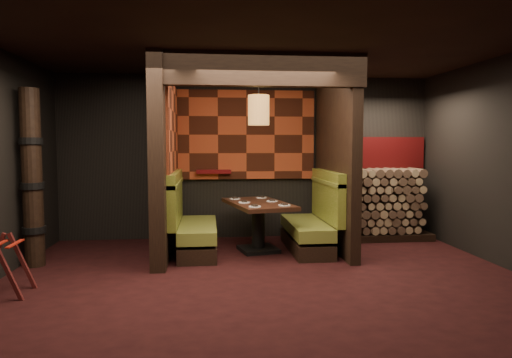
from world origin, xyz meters
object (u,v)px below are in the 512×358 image
object	(u,v)px
luggage_rack	(0,264)
firewood_stack	(380,204)
booth_bench_left	(191,227)
totem_column	(32,179)
booth_bench_right	(313,224)
pendant_lamp	(259,110)
dining_table	(258,217)

from	to	relation	value
luggage_rack	firewood_stack	size ratio (longest dim) A/B	0.40
booth_bench_left	totem_column	size ratio (longest dim) A/B	0.67
booth_bench_right	booth_bench_left	bearing A→B (deg)	180.00
booth_bench_left	pendant_lamp	size ratio (longest dim) A/B	1.76
booth_bench_right	firewood_stack	xyz separation A→B (m)	(1.35, 0.70, 0.21)
booth_bench_right	totem_column	size ratio (longest dim) A/B	0.67
booth_bench_left	firewood_stack	size ratio (longest dim) A/B	0.92
dining_table	booth_bench_left	bearing A→B (deg)	179.36
firewood_stack	booth_bench_left	bearing A→B (deg)	-167.83
dining_table	totem_column	size ratio (longest dim) A/B	0.66
luggage_rack	totem_column	size ratio (longest dim) A/B	0.29
pendant_lamp	totem_column	xyz separation A→B (m)	(-3.12, -0.49, -0.98)
luggage_rack	firewood_stack	distance (m)	5.81
pendant_lamp	firewood_stack	bearing A→B (deg)	18.98
dining_table	luggage_rack	xyz separation A→B (m)	(-3.04, -1.76, -0.18)
firewood_stack	pendant_lamp	bearing A→B (deg)	-161.02
booth_bench_right	dining_table	world-z (taller)	booth_bench_right
totem_column	luggage_rack	bearing A→B (deg)	-86.24
booth_bench_left	luggage_rack	distance (m)	2.68
booth_bench_left	totem_column	xyz separation A→B (m)	(-2.09, -0.55, 0.79)
booth_bench_right	pendant_lamp	size ratio (longest dim) A/B	1.76
booth_bench_left	booth_bench_right	size ratio (longest dim) A/B	1.00
firewood_stack	booth_bench_right	bearing A→B (deg)	-152.65
booth_bench_left	booth_bench_right	xyz separation A→B (m)	(1.89, 0.00, 0.00)
totem_column	firewood_stack	distance (m)	5.51
booth_bench_right	totem_column	xyz separation A→B (m)	(-3.98, -0.55, 0.79)
booth_bench_right	firewood_stack	world-z (taller)	firewood_stack
pendant_lamp	luggage_rack	distance (m)	3.93
dining_table	totem_column	bearing A→B (deg)	-170.21
pendant_lamp	firewood_stack	xyz separation A→B (m)	(2.21, 0.76, -1.56)
booth_bench_left	firewood_stack	bearing A→B (deg)	12.17
firewood_stack	totem_column	bearing A→B (deg)	-166.81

